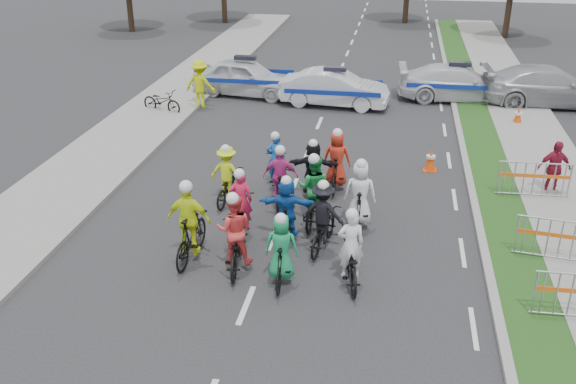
% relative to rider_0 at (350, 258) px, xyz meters
% --- Properties ---
extents(ground, '(90.00, 90.00, 0.00)m').
position_rel_rider_0_xyz_m(ground, '(-2.04, -1.25, -0.61)').
color(ground, '#28282B').
rests_on(ground, ground).
extents(curb_right, '(0.20, 60.00, 0.12)m').
position_rel_rider_0_xyz_m(curb_right, '(3.06, 3.75, -0.55)').
color(curb_right, gray).
rests_on(curb_right, ground).
extents(grass_strip, '(1.20, 60.00, 0.11)m').
position_rel_rider_0_xyz_m(grass_strip, '(3.76, 3.75, -0.56)').
color(grass_strip, '#234A18').
rests_on(grass_strip, ground).
extents(sidewalk_right, '(2.40, 60.00, 0.13)m').
position_rel_rider_0_xyz_m(sidewalk_right, '(5.56, 3.75, -0.55)').
color(sidewalk_right, gray).
rests_on(sidewalk_right, ground).
extents(sidewalk_left, '(3.00, 60.00, 0.13)m').
position_rel_rider_0_xyz_m(sidewalk_left, '(-8.54, 3.75, -0.55)').
color(sidewalk_left, gray).
rests_on(sidewalk_left, ground).
extents(rider_0, '(0.99, 1.90, 1.85)m').
position_rel_rider_0_xyz_m(rider_0, '(0.00, 0.00, 0.00)').
color(rider_0, black).
rests_on(rider_0, ground).
extents(rider_1, '(0.75, 1.68, 1.74)m').
position_rel_rider_0_xyz_m(rider_1, '(-1.46, -0.27, 0.07)').
color(rider_1, black).
rests_on(rider_1, ground).
extents(rider_2, '(0.92, 1.97, 1.94)m').
position_rel_rider_0_xyz_m(rider_2, '(-2.60, 0.16, 0.10)').
color(rider_2, black).
rests_on(rider_2, ground).
extents(rider_3, '(1.05, 1.97, 2.05)m').
position_rel_rider_0_xyz_m(rider_3, '(-3.72, 0.36, 0.17)').
color(rider_3, black).
rests_on(rider_3, ground).
extents(rider_4, '(1.10, 1.87, 1.82)m').
position_rel_rider_0_xyz_m(rider_4, '(-0.77, 1.41, 0.10)').
color(rider_4, black).
rests_on(rider_4, ground).
extents(rider_5, '(1.41, 1.68, 1.75)m').
position_rel_rider_0_xyz_m(rider_5, '(-1.69, 1.67, 0.13)').
color(rider_5, black).
rests_on(rider_5, ground).
extents(rider_6, '(0.97, 1.88, 1.82)m').
position_rel_rider_0_xyz_m(rider_6, '(-2.85, 1.74, -0.01)').
color(rider_6, black).
rests_on(rider_6, ground).
extents(rider_7, '(0.82, 1.84, 1.93)m').
position_rel_rider_0_xyz_m(rider_7, '(0.01, 2.61, 0.14)').
color(rider_7, black).
rests_on(rider_7, ground).
extents(rider_8, '(0.85, 1.94, 1.94)m').
position_rel_rider_0_xyz_m(rider_8, '(-1.17, 2.72, 0.11)').
color(rider_8, black).
rests_on(rider_8, ground).
extents(rider_9, '(0.96, 1.81, 1.87)m').
position_rel_rider_0_xyz_m(rider_9, '(-2.15, 3.35, 0.11)').
color(rider_9, black).
rests_on(rider_9, ground).
extents(rider_10, '(1.01, 1.75, 1.72)m').
position_rel_rider_0_xyz_m(rider_10, '(-3.67, 3.53, 0.06)').
color(rider_10, black).
rests_on(rider_10, ground).
extents(rider_11, '(1.42, 1.69, 1.76)m').
position_rel_rider_0_xyz_m(rider_11, '(-1.40, 4.25, 0.13)').
color(rider_11, black).
rests_on(rider_11, ground).
extents(rider_12, '(0.89, 1.79, 1.74)m').
position_rel_rider_0_xyz_m(rider_12, '(-2.55, 4.75, -0.03)').
color(rider_12, black).
rests_on(rider_12, ground).
extents(rider_13, '(0.80, 1.81, 1.89)m').
position_rel_rider_0_xyz_m(rider_13, '(-0.80, 4.88, 0.12)').
color(rider_13, black).
rests_on(rider_13, ground).
extents(police_car_0, '(4.68, 2.42, 1.52)m').
position_rel_rider_0_xyz_m(police_car_0, '(-5.62, 13.98, 0.15)').
color(police_car_0, silver).
rests_on(police_car_0, ground).
extents(police_car_1, '(4.46, 1.89, 1.43)m').
position_rel_rider_0_xyz_m(police_car_1, '(-1.74, 13.09, 0.10)').
color(police_car_1, silver).
rests_on(police_car_1, ground).
extents(police_car_2, '(5.04, 2.32, 1.43)m').
position_rel_rider_0_xyz_m(police_car_2, '(3.23, 14.81, 0.10)').
color(police_car_2, silver).
rests_on(police_car_2, ground).
extents(civilian_sedan, '(5.55, 2.59, 1.57)m').
position_rel_rider_0_xyz_m(civilian_sedan, '(6.81, 14.65, 0.17)').
color(civilian_sedan, '#A7A7AC').
rests_on(civilian_sedan, ground).
extents(spectator_2, '(1.01, 0.58, 1.62)m').
position_rel_rider_0_xyz_m(spectator_2, '(5.24, 5.56, 0.20)').
color(spectator_2, maroon).
rests_on(spectator_2, ground).
extents(marshal_hiviz, '(1.31, 0.85, 1.91)m').
position_rel_rider_0_xyz_m(marshal_hiviz, '(-7.00, 11.94, 0.35)').
color(marshal_hiviz, '#C7DB0B').
rests_on(marshal_hiviz, ground).
extents(barrier_1, '(2.05, 0.75, 1.12)m').
position_rel_rider_0_xyz_m(barrier_1, '(4.66, 1.63, -0.05)').
color(barrier_1, '#A5A8AD').
rests_on(barrier_1, ground).
extents(barrier_2, '(2.02, 0.57, 1.12)m').
position_rel_rider_0_xyz_m(barrier_2, '(4.66, 5.14, -0.05)').
color(barrier_2, '#A5A8AD').
rests_on(barrier_2, ground).
extents(cone_0, '(0.40, 0.40, 0.70)m').
position_rel_rider_0_xyz_m(cone_0, '(1.92, 6.80, -0.27)').
color(cone_0, '#F24C0C').
rests_on(cone_0, ground).
extents(cone_1, '(0.40, 0.40, 0.70)m').
position_rel_rider_0_xyz_m(cone_1, '(5.24, 11.77, -0.27)').
color(cone_1, '#F24C0C').
rests_on(cone_1, ground).
extents(parked_bike, '(1.85, 1.11, 0.92)m').
position_rel_rider_0_xyz_m(parked_bike, '(-8.30, 10.99, -0.15)').
color(parked_bike, black).
rests_on(parked_bike, ground).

